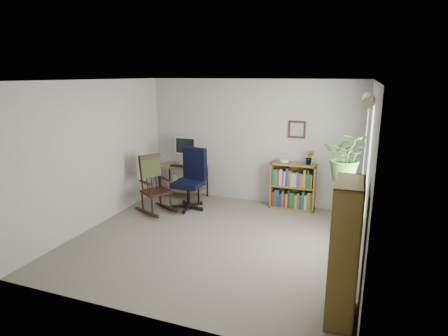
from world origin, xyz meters
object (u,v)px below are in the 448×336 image
at_px(low_bookshelf, 293,186).
at_px(rocking_chair, 156,184).
at_px(tall_bookshelf, 345,252).
at_px(desk, 183,181).
at_px(office_chair, 188,179).

bearing_deg(low_bookshelf, rocking_chair, -155.28).
height_order(low_bookshelf, tall_bookshelf, tall_bookshelf).
height_order(desk, tall_bookshelf, tall_bookshelf).
distance_m(office_chair, rocking_chair, 0.60).
bearing_deg(low_bookshelf, office_chair, -159.12).
bearing_deg(tall_bookshelf, desk, 137.88).
height_order(desk, office_chair, office_chair).
xyz_separation_m(desk, rocking_chair, (-0.09, -0.94, 0.20)).
xyz_separation_m(desk, tall_bookshelf, (3.29, -2.98, 0.40)).
xyz_separation_m(desk, office_chair, (0.39, -0.58, 0.24)).
bearing_deg(rocking_chair, tall_bookshelf, -89.17).
height_order(rocking_chair, tall_bookshelf, tall_bookshelf).
bearing_deg(rocking_chair, desk, 26.72).
bearing_deg(tall_bookshelf, low_bookshelf, 108.99).
xyz_separation_m(office_chair, rocking_chair, (-0.47, -0.36, -0.04)).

